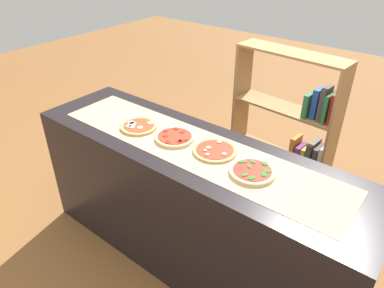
{
  "coord_description": "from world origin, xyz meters",
  "views": [
    {
      "loc": [
        1.16,
        -1.46,
        2.1
      ],
      "look_at": [
        0.0,
        0.0,
        0.97
      ],
      "focal_mm": 33.43,
      "sensor_mm": 36.0,
      "label": 1
    }
  ],
  "objects_px": {
    "pizza_mushroom_2": "(215,150)",
    "pizza_spinach_3": "(252,171)",
    "pizza_pepperoni_1": "(175,137)",
    "bookshelf": "(293,142)",
    "pizza_mozzarella_0": "(139,126)"
  },
  "relations": [
    {
      "from": "pizza_mozzarella_0",
      "to": "bookshelf",
      "type": "bearing_deg",
      "value": 55.38
    },
    {
      "from": "pizza_pepperoni_1",
      "to": "pizza_spinach_3",
      "type": "relative_size",
      "value": 0.99
    },
    {
      "from": "pizza_mushroom_2",
      "to": "bookshelf",
      "type": "distance_m",
      "value": 1.01
    },
    {
      "from": "pizza_pepperoni_1",
      "to": "pizza_mushroom_2",
      "type": "distance_m",
      "value": 0.29
    },
    {
      "from": "pizza_mushroom_2",
      "to": "bookshelf",
      "type": "bearing_deg",
      "value": 82.68
    },
    {
      "from": "pizza_spinach_3",
      "to": "bookshelf",
      "type": "xyz_separation_m",
      "value": [
        -0.17,
        0.99,
        -0.35
      ]
    },
    {
      "from": "pizza_mozzarella_0",
      "to": "pizza_spinach_3",
      "type": "height_order",
      "value": "pizza_spinach_3"
    },
    {
      "from": "pizza_pepperoni_1",
      "to": "bookshelf",
      "type": "height_order",
      "value": "bookshelf"
    },
    {
      "from": "pizza_pepperoni_1",
      "to": "bookshelf",
      "type": "xyz_separation_m",
      "value": [
        0.41,
        0.97,
        -0.35
      ]
    },
    {
      "from": "pizza_mushroom_2",
      "to": "pizza_spinach_3",
      "type": "xyz_separation_m",
      "value": [
        0.29,
        -0.05,
        0.0
      ]
    },
    {
      "from": "pizza_mozzarella_0",
      "to": "pizza_spinach_3",
      "type": "xyz_separation_m",
      "value": [
        0.86,
        0.02,
        0.0
      ]
    },
    {
      "from": "pizza_spinach_3",
      "to": "bookshelf",
      "type": "bearing_deg",
      "value": 99.59
    },
    {
      "from": "pizza_pepperoni_1",
      "to": "pizza_spinach_3",
      "type": "xyz_separation_m",
      "value": [
        0.57,
        -0.02,
        0.0
      ]
    },
    {
      "from": "pizza_mozzarella_0",
      "to": "pizza_mushroom_2",
      "type": "relative_size",
      "value": 0.93
    },
    {
      "from": "pizza_pepperoni_1",
      "to": "pizza_mushroom_2",
      "type": "xyz_separation_m",
      "value": [
        0.29,
        0.03,
        -0.0
      ]
    }
  ]
}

